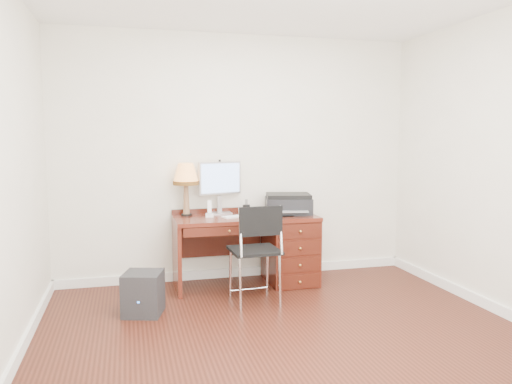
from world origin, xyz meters
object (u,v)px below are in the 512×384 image
object	(u,v)px
printer	(288,204)
leg_lamp	(186,177)
phone	(210,212)
chair	(256,244)
desk	(274,245)
monitor	(221,181)
equipment_box	(143,293)

from	to	relation	value
printer	leg_lamp	xyz separation A→B (m)	(-1.10, 0.13, 0.30)
phone	chair	distance (m)	0.77
phone	desk	bearing A→B (deg)	9.39
phone	chair	size ratio (longest dim) A/B	0.18
printer	phone	world-z (taller)	printer
desk	monitor	xyz separation A→B (m)	(-0.54, 0.23, 0.69)
phone	printer	bearing A→B (deg)	12.64
monitor	printer	distance (m)	0.78
desk	leg_lamp	xyz separation A→B (m)	(-0.93, 0.17, 0.75)
desk	chair	distance (m)	0.76
leg_lamp	equipment_box	size ratio (longest dim) A/B	1.46
desk	chair	size ratio (longest dim) A/B	1.56
desk	chair	xyz separation A→B (m)	(-0.37, -0.64, 0.17)
leg_lamp	equipment_box	bearing A→B (deg)	-121.34
printer	chair	size ratio (longest dim) A/B	0.58
monitor	equipment_box	world-z (taller)	monitor
chair	equipment_box	bearing A→B (deg)	178.14
printer	leg_lamp	bearing A→B (deg)	-174.67
desk	leg_lamp	world-z (taller)	leg_lamp
monitor	leg_lamp	size ratio (longest dim) A/B	1.02
monitor	equipment_box	distance (m)	1.54
phone	equipment_box	world-z (taller)	phone
printer	equipment_box	distance (m)	1.85
desk	leg_lamp	distance (m)	1.20
phone	leg_lamp	bearing A→B (deg)	158.82
monitor	equipment_box	xyz separation A→B (m)	(-0.87, -0.87, -0.92)
desk	phone	distance (m)	0.80
leg_lamp	chair	bearing A→B (deg)	-55.34
desk	equipment_box	bearing A→B (deg)	-155.79
printer	phone	size ratio (longest dim) A/B	3.22
desk	equipment_box	distance (m)	1.57
printer	leg_lamp	distance (m)	1.15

